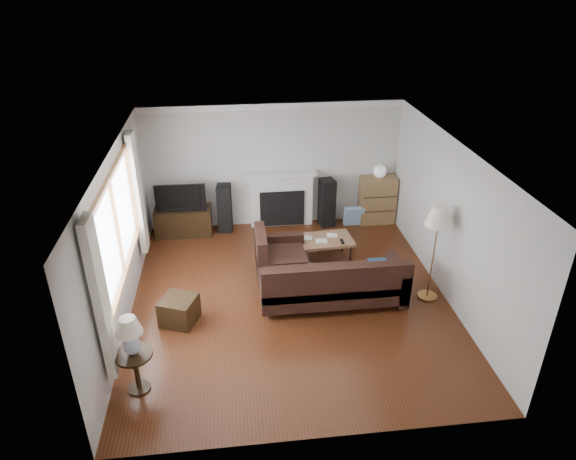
{
  "coord_description": "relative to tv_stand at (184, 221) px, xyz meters",
  "views": [
    {
      "loc": [
        -0.84,
        -6.76,
        4.84
      ],
      "look_at": [
        0.0,
        0.3,
        1.1
      ],
      "focal_mm": 32.0,
      "sensor_mm": 36.0,
      "label": 1
    }
  ],
  "objects": [
    {
      "name": "curtain_near",
      "position": [
        -0.58,
        -4.19,
        1.13
      ],
      "size": [
        0.1,
        0.35,
        2.1
      ],
      "primitive_type": "cube",
      "color": "beige",
      "rests_on": "room"
    },
    {
      "name": "television",
      "position": [
        0.0,
        0.0,
        0.55
      ],
      "size": [
        0.96,
        0.13,
        0.55
      ],
      "primitive_type": "imported",
      "color": "black",
      "rests_on": "tv_stand"
    },
    {
      "name": "speaker_left",
      "position": [
        0.82,
        0.07,
        0.21
      ],
      "size": [
        0.3,
        0.35,
        0.97
      ],
      "primitive_type": "cube",
      "rotation": [
        0.0,
        0.0,
        -0.1
      ],
      "color": "black",
      "rests_on": "ground"
    },
    {
      "name": "sectional_sofa",
      "position": [
        2.47,
        -2.61,
        0.13
      ],
      "size": [
        2.47,
        1.81,
        0.8
      ],
      "primitive_type": "cube",
      "color": "black",
      "rests_on": "ground"
    },
    {
      "name": "curtain_far",
      "position": [
        -0.58,
        -1.15,
        1.13
      ],
      "size": [
        0.1,
        0.35,
        2.1
      ],
      "primitive_type": "cube",
      "color": "beige",
      "rests_on": "room"
    },
    {
      "name": "speaker_right",
      "position": [
        2.88,
        0.06,
        0.22
      ],
      "size": [
        0.33,
        0.37,
        0.99
      ],
      "primitive_type": "cube",
      "rotation": [
        0.0,
        0.0,
        0.17
      ],
      "color": "black",
      "rests_on": "ground"
    },
    {
      "name": "tv_stand",
      "position": [
        0.0,
        0.0,
        0.0
      ],
      "size": [
        1.09,
        0.49,
        0.55
      ],
      "primitive_type": "cube",
      "color": "black",
      "rests_on": "ground"
    },
    {
      "name": "table_lamp",
      "position": [
        -0.33,
        -4.2,
        0.57
      ],
      "size": [
        0.33,
        0.33,
        0.53
      ],
      "primitive_type": "cube",
      "color": "silver",
      "rests_on": "side_table"
    },
    {
      "name": "side_table",
      "position": [
        -0.33,
        -4.2,
        0.02
      ],
      "size": [
        0.46,
        0.46,
        0.58
      ],
      "primitive_type": "cube",
      "color": "black",
      "rests_on": "ground"
    },
    {
      "name": "footstool",
      "position": [
        0.1,
        -2.85,
        -0.07
      ],
      "size": [
        0.63,
        0.63,
        0.41
      ],
      "primitive_type": "cube",
      "rotation": [
        0.0,
        0.0,
        -0.38
      ],
      "color": "black",
      "rests_on": "ground"
    },
    {
      "name": "window",
      "position": [
        -0.63,
        -2.67,
        1.28
      ],
      "size": [
        0.12,
        2.74,
        1.54
      ],
      "primitive_type": "cube",
      "color": "brown",
      "rests_on": "room"
    },
    {
      "name": "fireplace",
      "position": [
        1.97,
        0.17,
        0.3
      ],
      "size": [
        1.4,
        0.26,
        1.15
      ],
      "primitive_type": "cube",
      "color": "white",
      "rests_on": "room"
    },
    {
      "name": "floor_lamp",
      "position": [
        4.04,
        -2.68,
        0.53
      ],
      "size": [
        0.47,
        0.47,
        1.61
      ],
      "primitive_type": "cube",
      "rotation": [
        0.0,
        0.0,
        0.15
      ],
      "color": "#A37038",
      "rests_on": "ground"
    },
    {
      "name": "room",
      "position": [
        1.82,
        -2.47,
        0.98
      ],
      "size": [
        5.1,
        5.6,
        2.54
      ],
      "color": "#4B2210",
      "rests_on": "ground"
    },
    {
      "name": "globe_lamp",
      "position": [
        3.93,
        0.06,
        0.85
      ],
      "size": [
        0.26,
        0.26,
        0.26
      ],
      "primitive_type": "sphere",
      "color": "white",
      "rests_on": "bookshelf"
    },
    {
      "name": "bookshelf",
      "position": [
        3.93,
        0.06,
        0.22
      ],
      "size": [
        0.72,
        0.34,
        0.99
      ],
      "primitive_type": "cube",
      "color": "brown",
      "rests_on": "ground"
    },
    {
      "name": "coffee_table",
      "position": [
        2.5,
        -1.35,
        -0.05
      ],
      "size": [
        1.19,
        0.71,
        0.45
      ],
      "primitive_type": "cube",
      "rotation": [
        0.0,
        0.0,
        0.08
      ],
      "color": "#875E40",
      "rests_on": "ground"
    }
  ]
}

